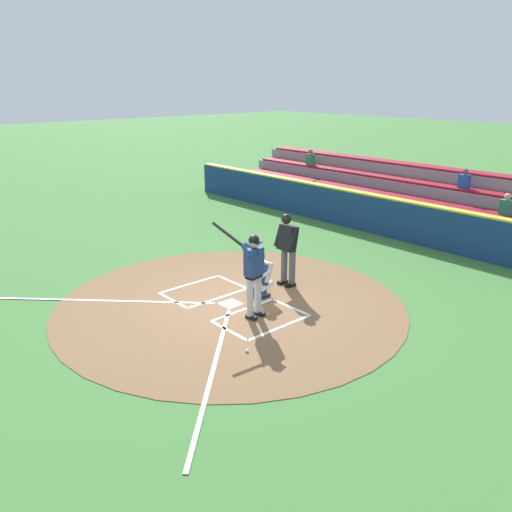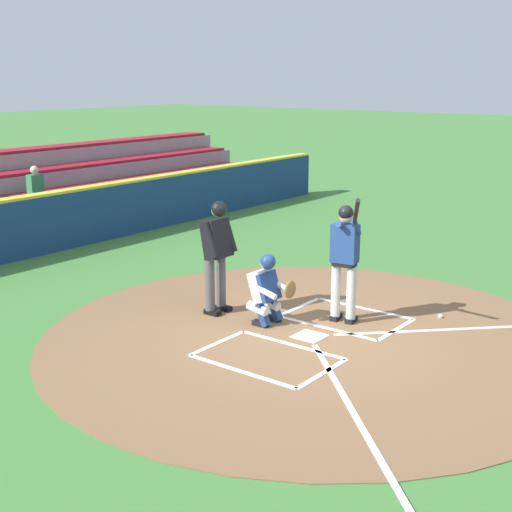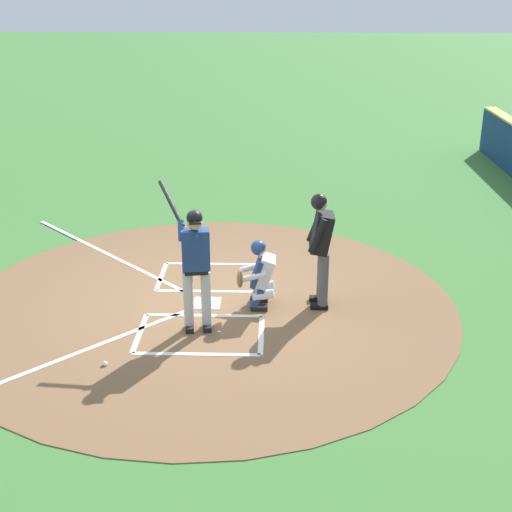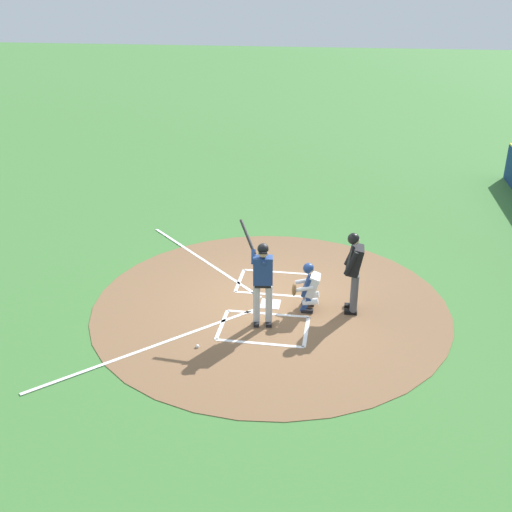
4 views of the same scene
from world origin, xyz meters
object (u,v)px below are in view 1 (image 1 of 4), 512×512
(baseball, at_px, (247,351))
(batter, at_px, (253,270))
(plate_umpire, at_px, (287,245))
(catcher, at_px, (261,273))

(baseball, bearing_deg, batter, -45.61)
(plate_umpire, relative_size, baseball, 25.20)
(batter, height_order, baseball, batter)
(batter, bearing_deg, catcher, -49.61)
(plate_umpire, bearing_deg, baseball, 123.22)
(batter, relative_size, plate_umpire, 1.14)
(plate_umpire, bearing_deg, batter, 114.56)
(catcher, distance_m, plate_umpire, 1.08)
(plate_umpire, bearing_deg, catcher, 94.67)
(batter, distance_m, plate_umpire, 2.05)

